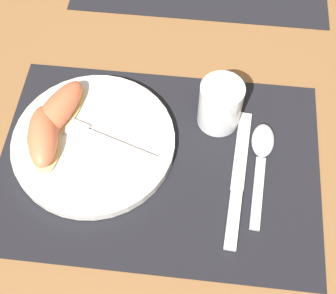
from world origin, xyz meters
TOP-DOWN VIEW (x-y plane):
  - ground_plane at (0.00, 0.00)m, footprint 3.00×3.00m
  - placemat at (0.00, 0.00)m, footprint 0.47×0.33m
  - plate at (-0.10, 0.02)m, footprint 0.24×0.24m
  - juice_glass at (0.08, 0.09)m, footprint 0.06×0.06m
  - knife at (0.12, -0.02)m, footprint 0.03×0.22m
  - spoon at (0.15, 0.03)m, footprint 0.04×0.17m
  - fork at (-0.10, 0.03)m, footprint 0.18×0.08m
  - citrus_wedge_0 at (-0.16, 0.05)m, footprint 0.09×0.14m
  - citrus_wedge_1 at (-0.17, 0.03)m, footprint 0.06×0.13m
  - citrus_wedge_2 at (-0.17, 0.01)m, footprint 0.07×0.12m

SIDE VIEW (x-z plane):
  - ground_plane at x=0.00m, z-range 0.00..0.00m
  - placemat at x=0.00m, z-range 0.00..0.00m
  - knife at x=0.12m, z-range 0.00..0.01m
  - spoon at x=0.15m, z-range 0.00..0.01m
  - plate at x=-0.10m, z-range 0.00..0.02m
  - fork at x=-0.10m, z-range 0.02..0.02m
  - citrus_wedge_1 at x=-0.17m, z-range 0.02..0.05m
  - citrus_wedge_0 at x=-0.16m, z-range 0.02..0.05m
  - citrus_wedge_2 at x=-0.17m, z-range 0.02..0.06m
  - juice_glass at x=0.08m, z-range 0.00..0.08m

